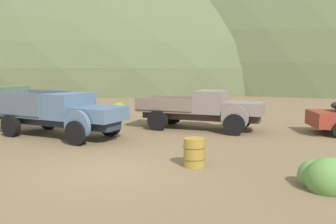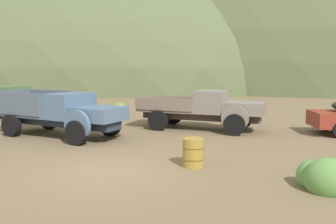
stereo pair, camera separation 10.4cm
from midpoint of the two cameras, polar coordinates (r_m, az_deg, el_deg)
The scene contains 9 objects.
ground_plane at distance 10.50m, azimuth -9.38°, elevation -9.33°, with size 300.00×300.00×0.00m, color brown.
hill_far_left at distance 79.74m, azimuth -6.01°, elevation 4.87°, with size 94.27×87.45×45.02m, color #56603D.
hill_center at distance 65.70m, azimuth 21.38°, elevation 3.98°, with size 85.12×55.42×51.08m, color #56603D.
truck_weathered_green at distance 23.02m, azimuth -24.08°, elevation 1.63°, with size 6.75×2.96×2.16m.
truck_chalk_blue at distance 15.78m, azimuth -15.69°, elevation -0.24°, with size 6.33×3.23×1.91m.
truck_primer_gray at distance 17.08m, azimuth 6.87°, elevation 0.41°, with size 6.08×2.60×1.89m.
oil_drum_spare at distance 10.76m, azimuth 4.35°, elevation -6.47°, with size 0.68×0.68×0.86m.
bush_front_right at distance 21.26m, azimuth -7.80°, elevation -0.23°, with size 1.24×1.00×1.22m.
bush_back_edge at distance 9.59m, azimuth 23.93°, elevation -9.73°, with size 1.30×1.23×1.06m.
Camera 2 is at (4.65, -8.95, 2.94)m, focal length 38.10 mm.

